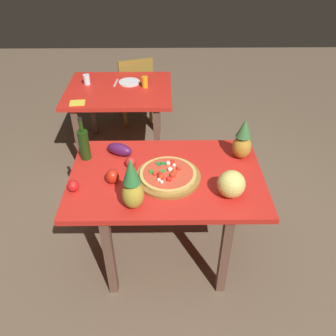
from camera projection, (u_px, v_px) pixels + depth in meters
name	position (u px, v px, depth m)	size (l,w,h in m)	color
ground_plane	(167.00, 247.00, 2.82)	(10.00, 10.00, 0.00)	brown
display_table	(166.00, 185.00, 2.42)	(1.33, 0.87, 0.76)	brown
background_table	(120.00, 98.00, 3.55)	(1.06, 0.87, 0.76)	brown
dining_chair	(135.00, 87.00, 4.18)	(0.50, 0.50, 0.85)	olive
pizza_board	(168.00, 177.00, 2.32)	(0.44, 0.44, 0.03)	olive
pizza	(168.00, 174.00, 2.30)	(0.38, 0.38, 0.06)	tan
wine_bottle	(84.00, 144.00, 2.45)	(0.08, 0.08, 0.33)	#1B380E
pineapple_left	(132.00, 186.00, 2.01)	(0.13, 0.13, 0.36)	gold
pineapple_right	(243.00, 141.00, 2.44)	(0.14, 0.14, 0.31)	#B47F2A
melon	(231.00, 184.00, 2.14)	(0.18, 0.18, 0.18)	#E1CF67
bell_pepper	(112.00, 176.00, 2.27)	(0.09, 0.09, 0.10)	red
eggplant	(120.00, 149.00, 2.53)	(0.20, 0.09, 0.09)	#4D1848
tomato_beside_pepper	(73.00, 186.00, 2.21)	(0.08, 0.08, 0.08)	red
tomato_by_bottle	(131.00, 162.00, 2.41)	(0.08, 0.08, 0.08)	red
drinking_glass_juice	(145.00, 82.00, 3.47)	(0.06, 0.06, 0.11)	orange
drinking_glass_water	(87.00, 79.00, 3.53)	(0.07, 0.07, 0.10)	silver
dinner_plate	(129.00, 82.00, 3.58)	(0.22, 0.22, 0.02)	white
fork_utensil	(116.00, 83.00, 3.59)	(0.02, 0.18, 0.01)	silver
knife_utensil	(143.00, 82.00, 3.59)	(0.02, 0.18, 0.01)	silver
napkin_folded	(77.00, 103.00, 3.22)	(0.14, 0.12, 0.01)	yellow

